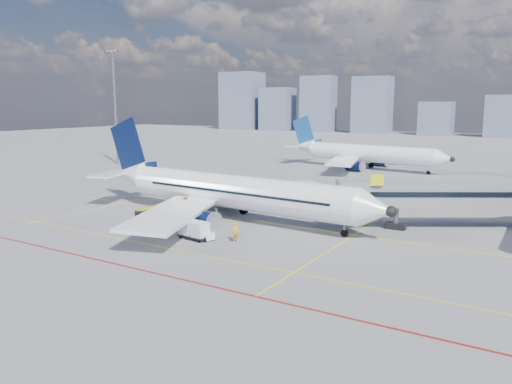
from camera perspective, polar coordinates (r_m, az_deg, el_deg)
ground at (r=53.61m, az=-6.16°, el=-4.79°), size 420.00×420.00×0.00m
apron_markings at (r=51.05m, az=-9.35°, el=-5.62°), size 90.00×35.12×0.01m
jet_bridge at (r=59.34m, az=22.96°, el=-0.39°), size 23.55×15.78×6.30m
floodlight_mast_nw at (r=118.66m, az=-15.81°, el=9.63°), size 3.20×0.61×25.45m
distant_skyline at (r=235.68m, az=20.22°, el=9.04°), size 252.03×15.97×30.32m
main_aircraft at (r=60.57m, az=-3.54°, el=0.09°), size 41.95×36.52×12.24m
second_aircraft at (r=109.22m, az=12.14°, el=4.33°), size 37.92×32.82×11.13m
baggage_tug at (r=51.21m, az=-5.89°, el=-4.74°), size 2.18×1.71×1.35m
cargo_dolly at (r=51.48m, az=-7.10°, el=-4.25°), size 3.58×1.92×1.88m
belt_loader at (r=62.02m, az=-11.38°, el=-2.24°), size 6.52×3.41×2.64m
ramp_worker at (r=50.18m, az=-2.36°, el=-4.58°), size 0.83×0.87×2.01m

